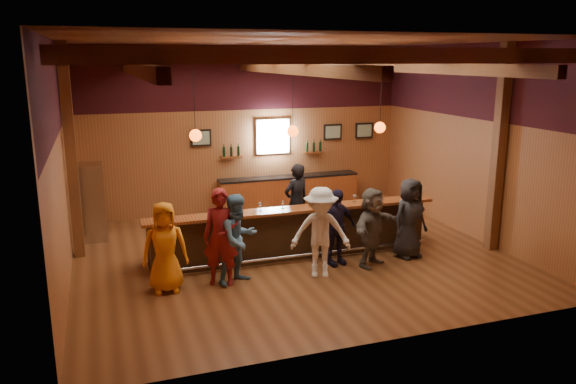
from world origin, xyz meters
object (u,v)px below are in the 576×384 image
object	(u,v)px
back_bar_cabinet	(289,192)
customer_denim	(238,239)
customer_orange	(165,247)
bar_counter	(291,231)
customer_navy	(336,227)
customer_white	(321,232)
customer_dark	(409,218)
stainless_fridge	(89,202)
customer_brown	(372,227)
ice_bucket	(314,200)
bartender	(296,202)
bottle_a	(323,198)
customer_redvest	(221,237)

from	to	relation	value
back_bar_cabinet	customer_denim	distance (m)	5.47
back_bar_cabinet	customer_orange	distance (m)	6.21
bar_counter	customer_navy	bearing A→B (deg)	-54.76
customer_white	customer_dark	xyz separation A→B (m)	(2.20, 0.42, -0.03)
stainless_fridge	customer_orange	distance (m)	3.84
customer_denim	customer_brown	size ratio (longest dim) A/B	1.05
stainless_fridge	ice_bucket	xyz separation A→B (m)	(4.55, -2.70, 0.34)
customer_orange	customer_white	size ratio (longest dim) A/B	0.94
customer_white	bar_counter	bearing A→B (deg)	113.37
bartender	bottle_a	distance (m)	1.18
customer_white	bartender	size ratio (longest dim) A/B	0.98
customer_white	ice_bucket	distance (m)	1.26
ice_bucket	bottle_a	world-z (taller)	bottle_a
stainless_fridge	customer_dark	size ratio (longest dim) A/B	1.05
back_bar_cabinet	customer_orange	bearing A→B (deg)	-130.19
customer_dark	bartender	world-z (taller)	bartender
bar_counter	bottle_a	bearing A→B (deg)	-23.42
customer_denim	customer_white	world-z (taller)	customer_white
customer_navy	bar_counter	bearing A→B (deg)	114.92
customer_denim	bartender	bearing A→B (deg)	22.36
customer_redvest	customer_dark	size ratio (longest dim) A/B	1.07
back_bar_cabinet	customer_denim	xyz separation A→B (m)	(-2.65, -4.77, 0.39)
customer_white	customer_denim	bearing A→B (deg)	-168.88
ice_bucket	customer_navy	bearing A→B (deg)	-72.04
customer_redvest	customer_brown	xyz separation A→B (m)	(3.11, -0.03, -0.10)
customer_brown	bartender	distance (m)	2.24
bar_counter	stainless_fridge	world-z (taller)	stainless_fridge
bar_counter	back_bar_cabinet	distance (m)	3.76
bar_counter	bottle_a	distance (m)	1.01
customer_white	customer_navy	distance (m)	0.74
stainless_fridge	customer_dark	bearing A→B (deg)	-28.19
back_bar_cabinet	customer_navy	xyz separation A→B (m)	(-0.54, -4.49, 0.32)
customer_orange	bottle_a	xyz separation A→B (m)	(3.44, 0.89, 0.42)
customer_orange	bottle_a	world-z (taller)	customer_orange
stainless_fridge	customer_redvest	xyz separation A→B (m)	(2.33, -3.63, 0.02)
customer_white	customer_dark	world-z (taller)	customer_white
bar_counter	customer_white	size ratio (longest dim) A/B	3.53
bartender	customer_redvest	bearing A→B (deg)	24.76
customer_orange	customer_navy	distance (m)	3.47
back_bar_cabinet	customer_brown	world-z (taller)	customer_brown
bartender	ice_bucket	size ratio (longest dim) A/B	7.05
stainless_fridge	customer_redvest	size ratio (longest dim) A/B	0.98
bottle_a	customer_orange	bearing A→B (deg)	-165.47
stainless_fridge	customer_dark	xyz separation A→B (m)	(6.43, -3.45, -0.04)
customer_dark	bottle_a	xyz separation A→B (m)	(-1.69, 0.73, 0.40)
bar_counter	customer_white	xyz separation A→B (m)	(0.11, -1.42, 0.37)
customer_orange	customer_white	xyz separation A→B (m)	(2.93, -0.25, 0.06)
bar_counter	customer_white	world-z (taller)	customer_white
bar_counter	bartender	distance (m)	1.02
customer_redvest	bottle_a	distance (m)	2.60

